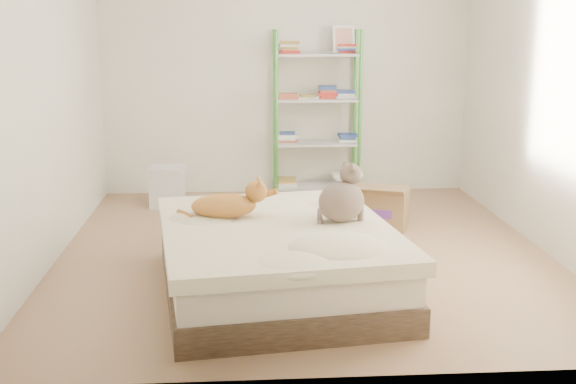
{
  "coord_description": "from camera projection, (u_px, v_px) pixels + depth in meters",
  "views": [
    {
      "loc": [
        -0.5,
        -5.44,
        1.77
      ],
      "look_at": [
        -0.16,
        -0.59,
        0.62
      ],
      "focal_mm": 45.0,
      "sensor_mm": 36.0,
      "label": 1
    }
  ],
  "objects": [
    {
      "name": "white_bin",
      "position": [
        167.0,
        186.0,
        7.07
      ],
      "size": [
        0.36,
        0.33,
        0.4
      ],
      "rotation": [
        0.0,
        0.0,
        -0.07
      ],
      "color": "silver",
      "rests_on": "ground"
    },
    {
      "name": "room",
      "position": [
        304.0,
        86.0,
        5.43
      ],
      "size": [
        3.81,
        4.21,
        2.61
      ],
      "color": "#A47B4F",
      "rests_on": "ground"
    },
    {
      "name": "shelf_unit",
      "position": [
        317.0,
        115.0,
        7.38
      ],
      "size": [
        0.88,
        0.36,
        1.74
      ],
      "color": "green",
      "rests_on": "ground"
    },
    {
      "name": "grey_cat",
      "position": [
        342.0,
        193.0,
        4.77
      ],
      "size": [
        0.44,
        0.41,
        0.4
      ],
      "primitive_type": null,
      "rotation": [
        0.0,
        0.0,
        2.0
      ],
      "color": "gray",
      "rests_on": "bed"
    },
    {
      "name": "bed",
      "position": [
        276.0,
        259.0,
        4.79
      ],
      "size": [
        1.71,
        2.02,
        0.47
      ],
      "rotation": [
        0.0,
        0.0,
        0.13
      ],
      "color": "brown",
      "rests_on": "ground"
    },
    {
      "name": "cardboard_box",
      "position": [
        379.0,
        207.0,
        6.37
      ],
      "size": [
        0.6,
        0.61,
        0.4
      ],
      "rotation": [
        0.0,
        0.0,
        -0.37
      ],
      "color": "#987148",
      "rests_on": "ground"
    },
    {
      "name": "orange_cat",
      "position": [
        224.0,
        203.0,
        4.89
      ],
      "size": [
        0.54,
        0.31,
        0.21
      ],
      "primitive_type": null,
      "rotation": [
        0.0,
        0.0,
        0.06
      ],
      "color": "#CE8934",
      "rests_on": "bed"
    }
  ]
}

